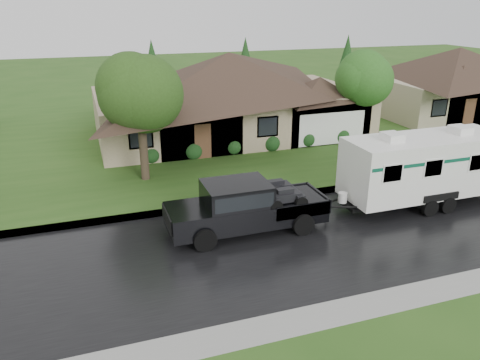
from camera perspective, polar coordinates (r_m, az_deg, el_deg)
name	(u,v)px	position (r m, az deg, el deg)	size (l,w,h in m)	color
ground	(282,219)	(20.72, 5.18, -4.81)	(140.00, 140.00, 0.00)	#2A5119
road	(302,240)	(19.11, 7.60, -7.24)	(140.00, 8.00, 0.01)	black
curb	(264,199)	(22.57, 2.90, -2.29)	(140.00, 0.50, 0.15)	gray
lawn	(199,133)	(34.10, -5.01, 5.77)	(140.00, 26.00, 0.15)	#2A5119
house_main	(234,85)	(32.86, -0.75, 11.55)	(19.44, 10.80, 6.90)	gray
house_neighbor	(461,74)	(43.75, 25.32, 11.61)	(15.12, 9.72, 6.45)	tan
tree_left_green	(139,92)	(24.14, -12.20, 10.41)	(4.00, 4.00, 6.63)	#382B1E
tree_right_green	(362,77)	(31.97, 14.67, 12.00)	(3.66, 3.66, 6.06)	#382B1E
shrub_row	(252,144)	(29.25, 1.50, 4.43)	(13.60, 1.00, 1.00)	#143814
pickup_truck	(244,205)	(19.17, 0.46, -3.09)	(6.54, 2.48, 2.18)	black
travel_trailer	(424,165)	(23.15, 21.56, 1.70)	(8.06, 2.83, 3.62)	white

